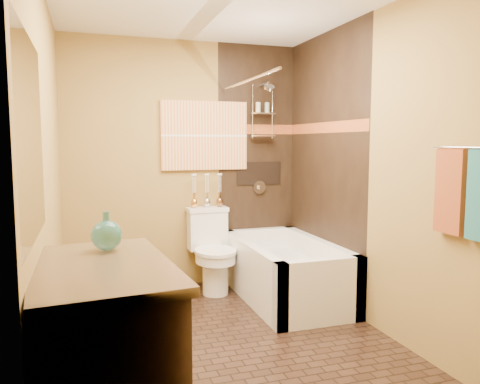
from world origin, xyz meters
name	(u,v)px	position (x,y,z in m)	size (l,w,h in m)	color
floor	(228,341)	(0.00, 0.00, 0.00)	(3.00, 3.00, 0.00)	black
wall_left	(48,179)	(-1.20, 0.00, 1.25)	(0.02, 3.00, 2.50)	olive
wall_right	(370,171)	(1.20, 0.00, 1.25)	(0.02, 3.00, 2.50)	olive
wall_back	(185,165)	(0.00, 1.50, 1.25)	(2.40, 0.02, 2.50)	olive
wall_front	(329,198)	(0.00, -1.50, 1.25)	(2.40, 0.02, 2.50)	olive
alcove_tile_back	(257,164)	(0.78, 1.49, 1.25)	(0.85, 0.01, 2.50)	black
alcove_tile_right	(324,167)	(1.19, 0.75, 1.25)	(0.01, 1.50, 2.50)	black
mosaic_band_back	(257,129)	(0.78, 1.48, 1.62)	(0.85, 0.01, 0.10)	maroon
mosaic_band_right	(324,128)	(1.18, 0.75, 1.62)	(0.01, 1.50, 0.10)	maroon
alcove_niche	(259,173)	(0.80, 1.48, 1.15)	(0.50, 0.01, 0.25)	black
shower_fixtures	(263,125)	(0.80, 1.38, 1.67)	(0.24, 0.33, 1.16)	silver
curtain_rod	(246,81)	(0.40, 0.75, 2.02)	(0.03, 0.03, 1.55)	silver
towel_bar	(468,148)	(1.15, -1.05, 1.45)	(0.02, 0.02, 0.55)	silver
towel_rust	(450,192)	(1.16, -0.92, 1.18)	(0.05, 0.22, 0.52)	#953C1B
sunset_painting	(205,136)	(0.20, 1.48, 1.55)	(0.90, 0.04, 0.70)	orange
vanity_mirror	(31,138)	(-1.19, -0.99, 1.50)	(0.01, 1.00, 0.90)	white
bathtub	(285,276)	(0.80, 0.75, 0.22)	(0.80, 1.50, 0.55)	white
toilet	(212,250)	(0.20, 1.21, 0.41)	(0.42, 0.62, 0.82)	white
vanity	(102,357)	(-0.92, -0.99, 0.46)	(0.72, 1.09, 0.92)	black
teal_bottle	(107,231)	(-0.87, -0.72, 1.02)	(0.16, 0.16, 0.25)	#257068
bud_vases	(207,190)	(0.20, 1.39, 1.00)	(0.34, 0.07, 0.33)	gold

